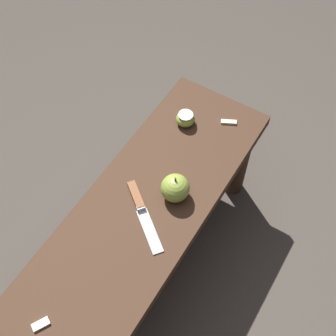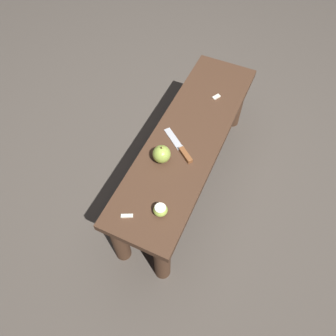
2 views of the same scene
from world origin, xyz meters
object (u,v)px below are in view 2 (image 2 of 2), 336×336
at_px(wooden_bench, 188,147).
at_px(knife, 182,150).
at_px(apple_whole, 162,154).
at_px(apple_cut, 160,210).

xyz_separation_m(wooden_bench, knife, (-0.10, -0.01, 0.10)).
bearing_deg(wooden_bench, apple_whole, 162.94).
height_order(knife, apple_whole, apple_whole).
xyz_separation_m(knife, apple_cut, (-0.34, -0.05, 0.01)).
height_order(apple_whole, apple_cut, apple_whole).
height_order(knife, apple_cut, apple_cut).
relative_size(wooden_bench, apple_whole, 12.85).
relative_size(knife, apple_whole, 2.15).
bearing_deg(apple_whole, wooden_bench, -17.06).
relative_size(apple_whole, apple_cut, 1.54).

